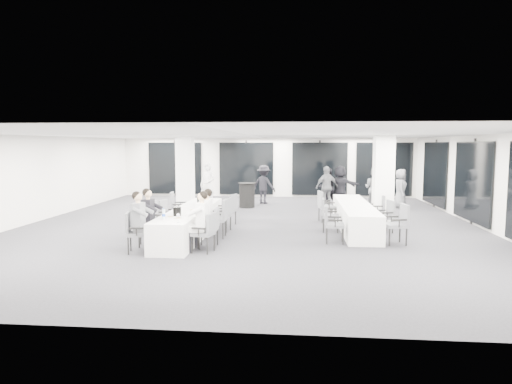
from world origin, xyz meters
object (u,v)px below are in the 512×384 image
chair_main_right_far (229,208)px  standing_guest_e (401,186)px  banquet_table_main (190,222)px  chair_main_left_far (177,206)px  chair_main_left_mid (158,217)px  chair_side_right_far (378,208)px  ice_bucket_far (201,200)px  chair_side_left_near (332,222)px  banquet_table_side (355,216)px  chair_side_right_near (399,221)px  chair_side_left_far (324,204)px  standing_guest_h (374,185)px  standing_guest_b (327,185)px  standing_guest_d (327,184)px  chair_main_left_fourth (167,213)px  chair_main_right_fourth (224,212)px  ice_bucket_near (177,211)px  chair_main_right_near (206,230)px  cocktail_table (247,195)px  standing_guest_f (340,183)px  chair_main_right_mid (219,216)px  chair_main_left_near (134,230)px  chair_main_left_second (144,225)px  standing_guest_c (264,182)px  chair_side_left_mid (328,213)px  chair_main_right_second (211,225)px  standing_guest_g (208,182)px  chair_side_right_mid (386,214)px

chair_main_right_far → standing_guest_e: standing_guest_e is taller
banquet_table_main → chair_main_left_far: chair_main_left_far is taller
chair_main_left_mid → chair_side_right_far: size_ratio=1.07×
ice_bucket_far → chair_side_left_near: bearing=-22.2°
banquet_table_side → chair_side_right_near: size_ratio=4.91×
banquet_table_side → chair_side_left_far: 1.42m
banquet_table_main → standing_guest_h: size_ratio=2.73×
chair_side_right_far → standing_guest_b: size_ratio=0.52×
chair_side_left_far → standing_guest_d: 3.46m
standing_guest_h → chair_main_left_fourth: bearing=77.3°
chair_main_right_fourth → ice_bucket_near: bearing=165.3°
banquet_table_side → chair_main_right_near: (-3.82, -3.40, 0.16)m
cocktail_table → chair_main_left_mid: 6.27m
standing_guest_h → chair_main_right_far: bearing=78.8°
standing_guest_b → cocktail_table: bearing=-18.5°
chair_main_left_far → chair_main_right_far: bearing=82.8°
banquet_table_main → standing_guest_e: standing_guest_e is taller
ice_bucket_near → standing_guest_f: bearing=58.6°
chair_side_right_near → chair_main_right_mid: bearing=75.7°
cocktail_table → standing_guest_f: size_ratio=0.52×
cocktail_table → chair_side_right_near: (4.56, -6.35, 0.08)m
banquet_table_main → chair_main_right_far: bearing=64.0°
standing_guest_e → chair_main_left_mid: bearing=138.1°
chair_main_right_fourth → standing_guest_d: bearing=-22.5°
chair_main_left_near → chair_side_left_near: chair_side_left_near is taller
chair_main_left_far → standing_guest_b: standing_guest_b is taller
cocktail_table → standing_guest_h: size_ratio=0.54×
chair_main_left_far → chair_main_left_second: bearing=-7.4°
standing_guest_c → cocktail_table: bearing=90.4°
chair_main_left_far → standing_guest_e: size_ratio=0.58×
banquet_table_main → chair_main_right_fourth: bearing=41.4°
chair_main_left_far → chair_main_right_near: (1.67, -3.58, -0.05)m
standing_guest_b → chair_side_left_near: bearing=56.9°
chair_side_left_far → chair_side_right_near: chair_side_right_near is taller
chair_main_left_near → ice_bucket_near: bearing=123.1°
cocktail_table → chair_side_left_mid: size_ratio=1.03×
chair_side_left_far → chair_main_right_far: bearing=-84.2°
chair_main_right_second → ice_bucket_far: size_ratio=3.56×
chair_side_left_near → standing_guest_d: bearing=-179.9°
chair_main_left_second → chair_side_left_far: 6.13m
standing_guest_g → ice_bucket_near: (0.67, -7.18, -0.12)m
chair_main_right_far → chair_side_right_mid: chair_main_right_far is taller
chair_main_left_far → chair_main_right_second: size_ratio=1.06×
chair_main_right_mid → chair_side_left_near: (2.97, -0.40, -0.04)m
standing_guest_e → chair_main_left_far: bearing=128.6°
chair_main_right_near → ice_bucket_far: (-0.73, 2.85, 0.36)m
standing_guest_b → ice_bucket_far: standing_guest_b is taller
chair_main_right_mid → ice_bucket_far: 1.37m
chair_side_left_near → standing_guest_e: size_ratio=0.55×
chair_main_left_near → chair_side_left_mid: (4.64, 3.02, 0.01)m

